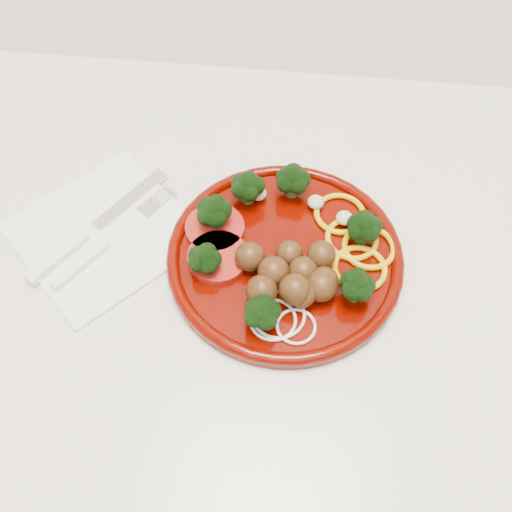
# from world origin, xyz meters

# --- Properties ---
(counter) EXTENTS (2.40, 0.60, 0.90)m
(counter) POSITION_xyz_m (0.00, 1.70, 0.45)
(counter) COLOR silver
(counter) RESTS_ON ground
(plate) EXTENTS (0.25, 0.25, 0.05)m
(plate) POSITION_xyz_m (-0.14, 1.68, 0.92)
(plate) COLOR #440400
(plate) RESTS_ON counter
(napkin) EXTENTS (0.25, 0.25, 0.00)m
(napkin) POSITION_xyz_m (-0.34, 1.70, 0.90)
(napkin) COLOR white
(napkin) RESTS_ON counter
(knife) EXTENTS (0.12, 0.18, 0.01)m
(knife) POSITION_xyz_m (-0.36, 1.69, 0.91)
(knife) COLOR silver
(knife) RESTS_ON napkin
(fork) EXTENTS (0.11, 0.16, 0.01)m
(fork) POSITION_xyz_m (-0.34, 1.67, 0.91)
(fork) COLOR white
(fork) RESTS_ON napkin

